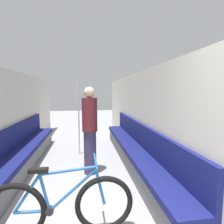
% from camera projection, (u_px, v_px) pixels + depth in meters
% --- Properties ---
extents(wall_left, '(0.10, 8.89, 2.11)m').
position_uv_depth(wall_left, '(1.00, 123.00, 3.31)').
color(wall_left, beige).
rests_on(wall_left, ground).
extents(wall_right, '(0.10, 8.89, 2.11)m').
position_uv_depth(wall_right, '(147.00, 119.00, 3.76)').
color(wall_right, beige).
rests_on(wall_right, ground).
extents(bench_seat_row_left, '(0.45, 4.54, 0.94)m').
position_uv_depth(bench_seat_row_left, '(19.00, 159.00, 3.50)').
color(bench_seat_row_left, '#5B5B60').
rests_on(bench_seat_row_left, ground).
extents(bench_seat_row_right, '(0.45, 4.54, 0.94)m').
position_uv_depth(bench_seat_row_right, '(134.00, 152.00, 3.87)').
color(bench_seat_row_right, '#5B5B60').
rests_on(bench_seat_row_right, ground).
extents(bicycle, '(1.66, 0.46, 0.88)m').
position_uv_depth(bicycle, '(61.00, 207.00, 1.96)').
color(bicycle, black).
rests_on(bicycle, ground).
extents(grab_pole_near, '(0.08, 0.08, 2.09)m').
position_uv_depth(grab_pole_near, '(79.00, 116.00, 4.54)').
color(grab_pole_near, gray).
rests_on(grab_pole_near, ground).
extents(grab_pole_far, '(0.08, 0.08, 2.09)m').
position_uv_depth(grab_pole_far, '(87.00, 112.00, 5.48)').
color(grab_pole_far, gray).
rests_on(grab_pole_far, ground).
extents(passenger_standing, '(0.30, 0.30, 1.74)m').
position_uv_depth(passenger_standing, '(90.00, 129.00, 3.45)').
color(passenger_standing, '#332D4C').
rests_on(passenger_standing, ground).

